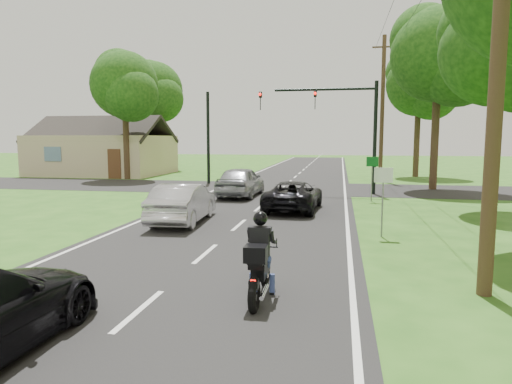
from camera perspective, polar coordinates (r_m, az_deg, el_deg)
ground at (r=12.07m, az=-6.34°, el=-7.73°), size 140.00×140.00×0.00m
road at (r=21.66m, az=1.32°, el=-1.20°), size 8.00×100.00×0.01m
cross_road at (r=27.56m, az=3.31°, el=0.50°), size 60.00×7.00×0.01m
motorcycle_rider at (r=8.57m, az=0.46°, el=-9.14°), size 0.55×1.96×1.69m
dark_suv at (r=19.08m, az=4.74°, el=-0.44°), size 2.30×4.53×1.23m
silver_sedan at (r=16.42m, az=-9.12°, el=-1.37°), size 1.72×4.32×1.40m
silver_suv at (r=23.53m, az=-1.91°, el=1.34°), size 1.96×4.58×1.54m
traffic_signal at (r=25.20m, az=10.45°, el=9.23°), size 6.38×0.44×6.00m
signal_pole_far at (r=30.42m, az=-6.00°, el=6.72°), size 0.20×0.20×6.00m
utility_pole_near at (r=9.81m, az=28.24°, el=18.17°), size 1.60×0.28×10.00m
utility_pole_far at (r=33.36m, az=15.51°, el=10.10°), size 1.60×0.28×10.00m
sign_white at (r=14.29m, az=15.61°, el=0.84°), size 0.55×0.07×2.12m
sign_green at (r=22.25m, az=14.32°, el=2.92°), size 0.55×0.07×2.12m
tree_row_c at (r=21.20m, az=28.77°, el=14.70°), size 4.80×4.65×8.76m
tree_row_d at (r=28.85m, az=22.55°, el=15.09°), size 5.76×5.58×10.45m
tree_row_e at (r=37.64m, az=20.18°, el=12.20°), size 5.28×5.12×9.61m
tree_left_near at (r=34.65m, az=-15.87°, el=12.36°), size 5.12×4.96×9.22m
tree_left_far at (r=44.56m, az=-12.41°, el=11.94°), size 5.76×5.58×10.14m
house at (r=40.20m, az=-18.45°, el=4.66°), size 10.20×8.00×4.84m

